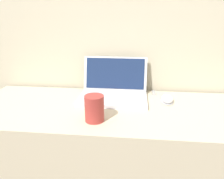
{
  "coord_description": "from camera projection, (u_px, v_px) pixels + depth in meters",
  "views": [
    {
      "loc": [
        0.09,
        -0.73,
        1.22
      ],
      "look_at": [
        -0.03,
        0.33,
        0.84
      ],
      "focal_mm": 35.0,
      "sensor_mm": 36.0,
      "label": 1
    }
  ],
  "objects": [
    {
      "name": "wall_back",
      "position": [
        121.0,
        8.0,
        1.25
      ],
      "size": [
        7.0,
        0.04,
        2.5
      ],
      "color": "#BCB299",
      "rests_on": "ground_plane"
    },
    {
      "name": "desk",
      "position": [
        115.0,
        170.0,
        1.24
      ],
      "size": [
        1.5,
        0.55,
        0.77
      ],
      "color": "beige",
      "rests_on": "ground_plane"
    },
    {
      "name": "laptop",
      "position": [
        114.0,
        90.0,
        1.23
      ],
      "size": [
        0.37,
        0.29,
        0.21
      ],
      "color": "silver",
      "rests_on": "desk"
    },
    {
      "name": "drink_cup",
      "position": [
        94.0,
        108.0,
        0.96
      ],
      "size": [
        0.09,
        0.09,
        0.12
      ],
      "color": "#9E332D",
      "rests_on": "desk"
    },
    {
      "name": "computer_mouse",
      "position": [
        167.0,
        99.0,
        1.18
      ],
      "size": [
        0.07,
        0.1,
        0.04
      ],
      "color": "#B2B2B7",
      "rests_on": "desk"
    },
    {
      "name": "usb_stick",
      "position": [
        154.0,
        93.0,
        1.31
      ],
      "size": [
        0.02,
        0.06,
        0.01
      ],
      "color": "#99999E",
      "rests_on": "desk"
    }
  ]
}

